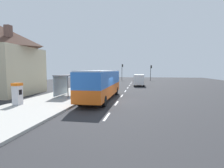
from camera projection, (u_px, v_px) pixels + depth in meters
name	position (u px, v px, depth m)	size (l,w,h in m)	color
ground_plane	(126.00, 88.00, 32.09)	(56.00, 92.00, 0.04)	#2D2D30
sidewalk_platform	(66.00, 96.00, 21.31)	(6.20, 30.00, 0.18)	#ADAAA3
lane_stripe_seg_0	(107.00, 117.00, 12.38)	(0.16, 2.20, 0.01)	silver
lane_stripe_seg_1	(117.00, 103.00, 17.30)	(0.16, 2.20, 0.01)	silver
lane_stripe_seg_2	(122.00, 96.00, 22.22)	(0.16, 2.20, 0.01)	silver
lane_stripe_seg_3	(125.00, 91.00, 27.13)	(0.16, 2.20, 0.01)	silver
lane_stripe_seg_4	(128.00, 88.00, 32.05)	(0.16, 2.20, 0.01)	silver
lane_stripe_seg_5	(130.00, 85.00, 36.97)	(0.16, 2.20, 0.01)	silver
lane_stripe_seg_6	(131.00, 84.00, 41.89)	(0.16, 2.20, 0.01)	silver
lane_stripe_seg_7	(132.00, 82.00, 46.80)	(0.16, 2.20, 0.01)	silver
bus	(101.00, 83.00, 19.31)	(2.59, 11.02, 3.21)	orange
white_van	(139.00, 79.00, 35.95)	(2.07, 5.22, 2.30)	white
sedan_near	(140.00, 78.00, 51.51)	(1.89, 4.43, 1.52)	#B7B7BC
sedan_far	(140.00, 77.00, 57.66)	(2.03, 4.49, 1.52)	#195933
ticket_machine	(17.00, 94.00, 15.66)	(0.66, 0.76, 1.94)	silver
recycling_bin_yellow	(86.00, 91.00, 21.90)	(0.52, 0.52, 0.95)	yellow
recycling_bin_orange	(87.00, 90.00, 22.58)	(0.52, 0.52, 0.95)	orange
traffic_light_near_side	(151.00, 70.00, 51.94)	(0.49, 0.28, 4.65)	#2D2D2D
traffic_light_far_side	(122.00, 70.00, 54.10)	(0.49, 0.28, 5.01)	#2D2D2D
house_behind_platform	(0.00, 59.00, 23.24)	(8.86, 8.54, 9.10)	#C6B793
bus_shelter	(65.00, 80.00, 21.14)	(1.80, 4.00, 2.50)	#4C4C51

